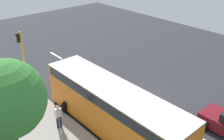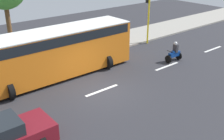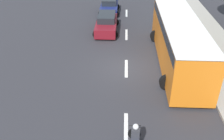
{
  "view_description": "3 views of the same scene",
  "coord_description": "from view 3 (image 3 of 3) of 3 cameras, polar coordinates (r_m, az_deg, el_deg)",
  "views": [
    {
      "loc": [
        12.57,
        11.27,
        11.08
      ],
      "look_at": [
        -0.01,
        -2.97,
        1.63
      ],
      "focal_mm": 41.97,
      "sensor_mm": 36.0,
      "label": 1
    },
    {
      "loc": [
        -11.94,
        8.99,
        7.84
      ],
      "look_at": [
        -0.53,
        -0.35,
        1.44
      ],
      "focal_mm": 44.46,
      "sensor_mm": 36.0,
      "label": 2
    },
    {
      "loc": [
        -0.23,
        -15.43,
        9.08
      ],
      "look_at": [
        -0.85,
        -2.94,
        1.59
      ],
      "focal_mm": 41.0,
      "sensor_mm": 36.0,
      "label": 3
    }
  ],
  "objects": [
    {
      "name": "ground_plane",
      "position": [
        17.93,
        3.2,
        0.24
      ],
      "size": [
        40.0,
        60.0,
        0.1
      ],
      "primitive_type": "cube",
      "color": "#2D2D33"
    },
    {
      "name": "lane_stripe_north",
      "position": [
        13.09,
        3.14,
        -13.05
      ],
      "size": [
        0.2,
        2.4,
        0.01
      ],
      "primitive_type": "cube",
      "color": "white",
      "rests_on": "ground"
    },
    {
      "name": "lane_stripe_mid",
      "position": [
        17.9,
        3.2,
        0.4
      ],
      "size": [
        0.2,
        2.4,
        0.01
      ],
      "primitive_type": "cube",
      "color": "white",
      "rests_on": "ground"
    },
    {
      "name": "lane_stripe_south",
      "position": [
        23.27,
        3.24,
        7.91
      ],
      "size": [
        0.2,
        2.4,
        0.01
      ],
      "primitive_type": "cube",
      "color": "white",
      "rests_on": "ground"
    },
    {
      "name": "lane_stripe_far_south",
      "position": [
        28.89,
        3.26,
        12.55
      ],
      "size": [
        0.2,
        2.4,
        0.01
      ],
      "primitive_type": "cube",
      "color": "white",
      "rests_on": "ground"
    },
    {
      "name": "car_dark_blue",
      "position": [
        28.74,
        -0.62,
        13.97
      ],
      "size": [
        2.23,
        4.0,
        1.52
      ],
      "color": "navy",
      "rests_on": "ground"
    },
    {
      "name": "car_maroon",
      "position": [
        23.81,
        -1.24,
        10.33
      ],
      "size": [
        2.24,
        4.56,
        1.52
      ],
      "color": "maroon",
      "rests_on": "ground"
    },
    {
      "name": "city_bus",
      "position": [
        18.46,
        14.65,
        6.8
      ],
      "size": [
        3.2,
        11.0,
        3.16
      ],
      "color": "orange",
      "rests_on": "ground"
    },
    {
      "name": "motorcycle",
      "position": [
        11.79,
        5.12,
        -14.93
      ],
      "size": [
        0.6,
        1.3,
        1.53
      ],
      "color": "black",
      "rests_on": "ground"
    },
    {
      "name": "pedestrian_near_signal",
      "position": [
        17.53,
        23.71,
        0.85
      ],
      "size": [
        0.4,
        0.24,
        1.69
      ],
      "color": "#1E1E4C",
      "rests_on": "sidewalk"
    }
  ]
}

